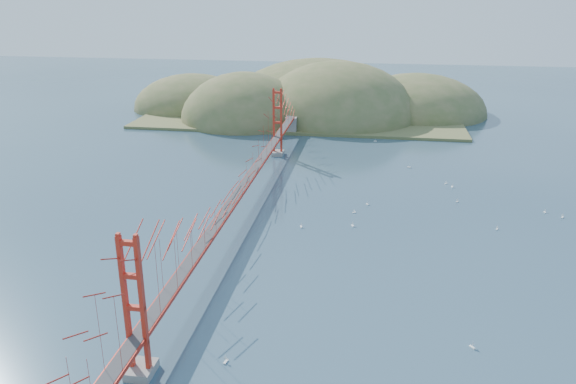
# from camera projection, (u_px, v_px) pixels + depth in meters

# --- Properties ---
(ground) EXTENTS (320.00, 320.00, 0.00)m
(ground) POSITION_uv_depth(u_px,v_px,m) (237.00, 221.00, 70.60)
(ground) COLOR #2A4355
(ground) RESTS_ON ground
(bridge) EXTENTS (2.20, 94.40, 12.00)m
(bridge) POSITION_uv_depth(u_px,v_px,m) (235.00, 168.00, 68.36)
(bridge) COLOR gray
(bridge) RESTS_ON ground
(far_headlands) EXTENTS (84.00, 58.00, 25.00)m
(far_headlands) POSITION_uv_depth(u_px,v_px,m) (315.00, 111.00, 133.82)
(far_headlands) COLOR olive
(far_headlands) RESTS_ON ground
(sailboat_4) EXTENTS (0.55, 0.55, 0.59)m
(sailboat_4) POSITION_uv_depth(u_px,v_px,m) (457.00, 201.00, 76.86)
(sailboat_4) COLOR white
(sailboat_4) RESTS_ON ground
(sailboat_0) EXTENTS (0.55, 0.58, 0.66)m
(sailboat_0) POSITION_uv_depth(u_px,v_px,m) (301.00, 226.00, 68.79)
(sailboat_0) COLOR white
(sailboat_0) RESTS_ON ground
(sailboat_12) EXTENTS (0.56, 0.45, 0.66)m
(sailboat_12) POSITION_uv_depth(u_px,v_px,m) (375.00, 141.00, 107.04)
(sailboat_12) COLOR white
(sailboat_12) RESTS_ON ground
(sailboat_1) EXTENTS (0.61, 0.61, 0.67)m
(sailboat_1) POSITION_uv_depth(u_px,v_px,m) (353.00, 225.00, 69.08)
(sailboat_1) COLOR white
(sailboat_1) RESTS_ON ground
(sailboat_16) EXTENTS (0.53, 0.53, 0.57)m
(sailboat_16) POSITION_uv_depth(u_px,v_px,m) (367.00, 204.00, 75.94)
(sailboat_16) COLOR white
(sailboat_16) RESTS_ON ground
(sailboat_6) EXTENTS (0.63, 0.63, 0.66)m
(sailboat_6) POSITION_uv_depth(u_px,v_px,m) (472.00, 346.00, 45.77)
(sailboat_6) COLOR white
(sailboat_6) RESTS_ON ground
(sailboat_7) EXTENTS (0.64, 0.58, 0.72)m
(sailboat_7) POSITION_uv_depth(u_px,v_px,m) (409.00, 167.00, 91.50)
(sailboat_7) COLOR white
(sailboat_7) RESTS_ON ground
(sailboat_9) EXTENTS (0.62, 0.62, 0.69)m
(sailboat_9) POSITION_uv_depth(u_px,v_px,m) (562.00, 217.00, 71.62)
(sailboat_9) COLOR white
(sailboat_9) RESTS_ON ground
(sailboat_8) EXTENTS (0.53, 0.53, 0.56)m
(sailboat_8) POSITION_uv_depth(u_px,v_px,m) (446.00, 183.00, 83.92)
(sailboat_8) COLOR white
(sailboat_8) RESTS_ON ground
(sailboat_3) EXTENTS (0.54, 0.54, 0.58)m
(sailboat_3) POSITION_uv_depth(u_px,v_px,m) (354.00, 212.00, 73.17)
(sailboat_3) COLOR white
(sailboat_3) RESTS_ON ground
(sailboat_15) EXTENTS (0.50, 0.59, 0.68)m
(sailboat_15) POSITION_uv_depth(u_px,v_px,m) (452.00, 186.00, 82.52)
(sailboat_15) COLOR white
(sailboat_15) RESTS_ON ground
(sailboat_14) EXTENTS (0.50, 0.50, 0.57)m
(sailboat_14) POSITION_uv_depth(u_px,v_px,m) (497.00, 229.00, 68.14)
(sailboat_14) COLOR white
(sailboat_14) RESTS_ON ground
(sailboat_10) EXTENTS (0.55, 0.62, 0.70)m
(sailboat_10) POSITION_uv_depth(u_px,v_px,m) (226.00, 361.00, 44.01)
(sailboat_10) COLOR white
(sailboat_10) RESTS_ON ground
(sailboat_5) EXTENTS (0.45, 0.49, 0.56)m
(sailboat_5) POSITION_uv_depth(u_px,v_px,m) (545.00, 212.00, 73.30)
(sailboat_5) COLOR white
(sailboat_5) RESTS_ON ground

